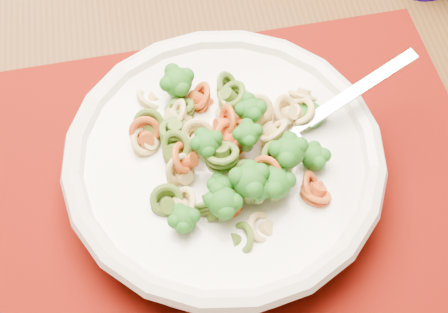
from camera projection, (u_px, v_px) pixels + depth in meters
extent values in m
cube|color=#4B2819|center=(91.00, 125.00, 1.55)|extent=(4.00, 4.00, 0.01)
cube|color=#503116|center=(232.00, 87.00, 0.66)|extent=(1.48, 0.96, 0.04)
cube|color=#550803|center=(232.00, 192.00, 0.58)|extent=(0.48, 0.38, 0.00)
cylinder|color=silver|center=(224.00, 176.00, 0.58)|extent=(0.12, 0.12, 0.01)
cylinder|color=silver|center=(224.00, 165.00, 0.56)|extent=(0.27, 0.27, 0.03)
torus|color=silver|center=(224.00, 155.00, 0.55)|extent=(0.29, 0.29, 0.02)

